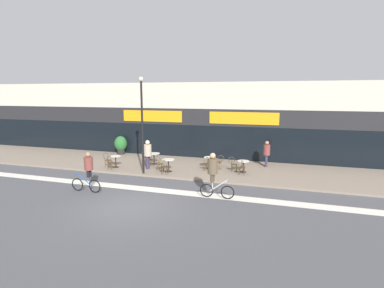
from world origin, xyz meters
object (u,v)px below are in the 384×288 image
bistro_table_3 (210,160)px  cafe_chair_3_near (207,163)px  cafe_chair_1_side (146,156)px  cafe_chair_2_near (165,166)px  lamp_post (142,119)px  pedestrian_far_end (148,152)px  cafe_chair_1_near (150,158)px  pedestrian_near_end (267,151)px  cafe_chair_2_side (159,163)px  bistro_table_2 (168,163)px  cafe_chair_4_side (233,163)px  cyclist_0 (88,169)px  cafe_chair_0_side (107,159)px  bistro_table_4 (243,164)px  bistro_table_1 (154,156)px  cafe_chair_0_near (110,162)px  planter_pot (121,145)px  cafe_chair_4_near (242,166)px  cafe_chair_3_side (219,161)px  bistro_table_0 (116,159)px  cyclist_1 (213,171)px

bistro_table_3 → cafe_chair_3_near: cafe_chair_3_near is taller
cafe_chair_1_side → cafe_chair_2_near: 3.17m
lamp_post → pedestrian_far_end: 2.41m
cafe_chair_1_near → pedestrian_near_end: 7.59m
cafe_chair_1_side → lamp_post: (1.01, -2.39, 2.71)m
cafe_chair_1_side → cafe_chair_2_side: bearing=-38.9°
bistro_table_3 → bistro_table_2: bearing=-146.0°
cafe_chair_1_side → cafe_chair_4_side: 6.04m
cafe_chair_1_side → cyclist_0: (-0.21, -5.96, 0.53)m
cafe_chair_2_near → bistro_table_3: bearing=-48.2°
bistro_table_2 → pedestrian_far_end: (-1.48, 0.25, 0.54)m
bistro_table_2 → cafe_chair_0_side: size_ratio=0.84×
bistro_table_4 → lamp_post: (-5.64, -2.01, 2.72)m
pedestrian_near_end → bistro_table_1: bearing=-166.8°
cafe_chair_0_near → cafe_chair_1_side: 2.60m
lamp_post → cafe_chair_4_side: bearing=21.8°
bistro_table_2 → pedestrian_near_end: bearing=28.4°
lamp_post → planter_pot: bearing=132.2°
cafe_chair_4_near → cafe_chair_0_near: bearing=98.2°
cafe_chair_2_near → pedestrian_far_end: bearing=57.4°
cafe_chair_3_side → cafe_chair_1_side: bearing=7.1°
cafe_chair_4_side → cafe_chair_1_side: bearing=173.3°
cafe_chair_4_near → pedestrian_near_end: 2.81m
cafe_chair_2_side → cafe_chair_3_side: (3.46, 1.47, 0.00)m
bistro_table_0 → cafe_chair_2_side: 3.00m
cafe_chair_3_side → cyclist_1: cyclist_1 is taller
planter_pot → pedestrian_far_end: bearing=-41.9°
bistro_table_1 → cyclist_0: cyclist_0 is taller
cafe_chair_0_side → cafe_chair_2_near: (4.25, -0.61, 0.00)m
bistro_table_2 → cafe_chair_4_near: size_ratio=0.84×
cafe_chair_4_near → cafe_chair_4_side: bearing=44.8°
bistro_table_4 → cafe_chair_3_side: bearing=169.2°
bistro_table_1 → bistro_table_4: (6.02, -0.38, -0.03)m
cafe_chair_0_near → cafe_chair_4_side: same height
cafe_chair_4_near → cafe_chair_4_side: (-0.63, 0.62, 0.00)m
cafe_chair_0_near → pedestrian_near_end: bearing=-64.3°
lamp_post → cafe_chair_3_side: bearing=29.2°
cafe_chair_0_near → cafe_chair_3_side: 6.80m
cafe_chair_0_side → cafe_chair_1_near: (2.58, 0.96, 0.00)m
cafe_chair_4_near → cyclist_1: size_ratio=0.42×
cafe_chair_3_side → planter_pot: 8.70m
cafe_chair_1_near → planter_pot: planter_pot is taller
cafe_chair_2_side → cyclist_1: bearing=-35.3°
cafe_chair_0_near → pedestrian_far_end: (2.14, 0.91, 0.57)m
bistro_table_1 → pedestrian_near_end: pedestrian_near_end is taller
bistro_table_1 → planter_pot: bearing=149.1°
bistro_table_4 → cafe_chair_1_near: 6.04m
cyclist_1 → pedestrian_near_end: size_ratio=1.26×
bistro_table_2 → cafe_chair_2_side: cafe_chair_2_side is taller
cafe_chair_2_side → cyclist_0: bearing=-109.5°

